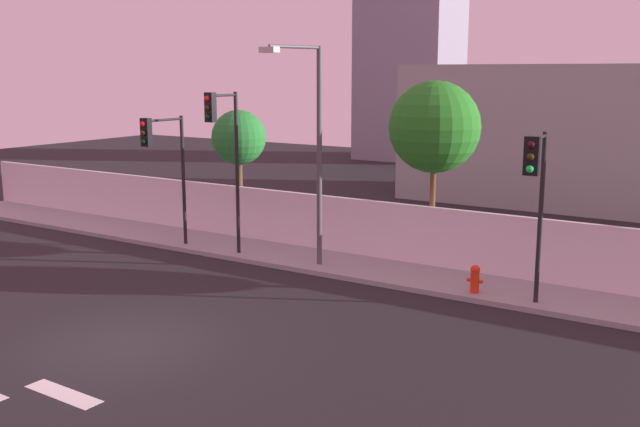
{
  "coord_description": "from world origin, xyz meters",
  "views": [
    {
      "loc": [
        12.06,
        -10.68,
        5.98
      ],
      "look_at": [
        1.08,
        6.5,
        2.02
      ],
      "focal_mm": 41.19,
      "sensor_mm": 36.0,
      "label": 1
    }
  ],
  "objects_px": {
    "traffic_light_center": "(536,182)",
    "traffic_light_right": "(223,139)",
    "street_lamp_curbside": "(312,137)",
    "traffic_light_left": "(163,152)",
    "roadside_tree_leftmost": "(239,138)",
    "roadside_tree_midleft": "(435,127)",
    "fire_hydrant": "(475,278)"
  },
  "relations": [
    {
      "from": "traffic_light_center",
      "to": "traffic_light_right",
      "type": "xyz_separation_m",
      "value": [
        -9.89,
        0.29,
        0.54
      ]
    },
    {
      "from": "traffic_light_center",
      "to": "street_lamp_curbside",
      "type": "height_order",
      "value": "street_lamp_curbside"
    },
    {
      "from": "traffic_light_left",
      "to": "traffic_light_center",
      "type": "bearing_deg",
      "value": 0.18
    },
    {
      "from": "traffic_light_left",
      "to": "roadside_tree_leftmost",
      "type": "distance_m",
      "value": 3.7
    },
    {
      "from": "roadside_tree_leftmost",
      "to": "roadside_tree_midleft",
      "type": "height_order",
      "value": "roadside_tree_midleft"
    },
    {
      "from": "traffic_light_left",
      "to": "fire_hydrant",
      "type": "distance_m",
      "value": 10.88
    },
    {
      "from": "traffic_light_right",
      "to": "street_lamp_curbside",
      "type": "relative_size",
      "value": 0.79
    },
    {
      "from": "traffic_light_right",
      "to": "traffic_light_center",
      "type": "bearing_deg",
      "value": -1.69
    },
    {
      "from": "fire_hydrant",
      "to": "roadside_tree_leftmost",
      "type": "distance_m",
      "value": 11.1
    },
    {
      "from": "traffic_light_center",
      "to": "fire_hydrant",
      "type": "height_order",
      "value": "traffic_light_center"
    },
    {
      "from": "traffic_light_left",
      "to": "traffic_light_center",
      "type": "height_order",
      "value": "traffic_light_left"
    },
    {
      "from": "street_lamp_curbside",
      "to": "roadside_tree_leftmost",
      "type": "height_order",
      "value": "street_lamp_curbside"
    },
    {
      "from": "street_lamp_curbside",
      "to": "roadside_tree_leftmost",
      "type": "bearing_deg",
      "value": 150.36
    },
    {
      "from": "street_lamp_curbside",
      "to": "roadside_tree_midleft",
      "type": "distance_m",
      "value": 3.92
    },
    {
      "from": "fire_hydrant",
      "to": "traffic_light_right",
      "type": "bearing_deg",
      "value": -176.71
    },
    {
      "from": "fire_hydrant",
      "to": "roadside_tree_leftmost",
      "type": "relative_size",
      "value": 0.17
    },
    {
      "from": "traffic_light_center",
      "to": "traffic_light_right",
      "type": "distance_m",
      "value": 9.91
    },
    {
      "from": "roadside_tree_leftmost",
      "to": "traffic_light_left",
      "type": "bearing_deg",
      "value": -92.98
    },
    {
      "from": "traffic_light_right",
      "to": "street_lamp_curbside",
      "type": "xyz_separation_m",
      "value": [
        3.01,
        0.45,
        0.16
      ]
    },
    {
      "from": "traffic_light_center",
      "to": "roadside_tree_leftmost",
      "type": "height_order",
      "value": "roadside_tree_leftmost"
    },
    {
      "from": "traffic_light_left",
      "to": "street_lamp_curbside",
      "type": "bearing_deg",
      "value": 8.34
    },
    {
      "from": "traffic_light_left",
      "to": "street_lamp_curbside",
      "type": "height_order",
      "value": "street_lamp_curbside"
    },
    {
      "from": "traffic_light_center",
      "to": "roadside_tree_leftmost",
      "type": "relative_size",
      "value": 0.95
    },
    {
      "from": "traffic_light_right",
      "to": "roadside_tree_leftmost",
      "type": "bearing_deg",
      "value": 122.01
    },
    {
      "from": "traffic_light_right",
      "to": "fire_hydrant",
      "type": "xyz_separation_m",
      "value": [
        8.19,
        0.47,
        -3.35
      ]
    },
    {
      "from": "traffic_light_center",
      "to": "traffic_light_right",
      "type": "height_order",
      "value": "traffic_light_right"
    },
    {
      "from": "traffic_light_left",
      "to": "roadside_tree_midleft",
      "type": "distance_m",
      "value": 8.78
    },
    {
      "from": "fire_hydrant",
      "to": "roadside_tree_leftmost",
      "type": "height_order",
      "value": "roadside_tree_leftmost"
    },
    {
      "from": "fire_hydrant",
      "to": "roadside_tree_leftmost",
      "type": "bearing_deg",
      "value": 164.34
    },
    {
      "from": "traffic_light_center",
      "to": "roadside_tree_leftmost",
      "type": "bearing_deg",
      "value": 163.07
    },
    {
      "from": "street_lamp_curbside",
      "to": "fire_hydrant",
      "type": "bearing_deg",
      "value": 0.26
    },
    {
      "from": "roadside_tree_midleft",
      "to": "traffic_light_left",
      "type": "bearing_deg",
      "value": -155.04
    }
  ]
}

